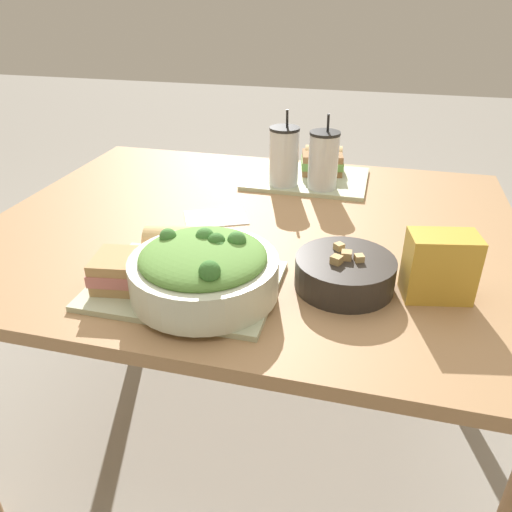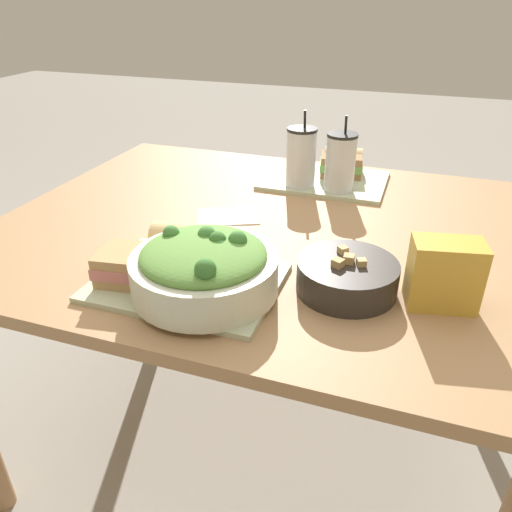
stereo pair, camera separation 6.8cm
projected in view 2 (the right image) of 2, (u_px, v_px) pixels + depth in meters
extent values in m
plane|color=gray|center=(261.00, 432.00, 1.63)|extent=(12.00, 12.00, 0.00)
cube|color=#A37A51|center=(262.00, 229.00, 1.28)|extent=(1.33, 1.08, 0.03)
cylinder|color=#A37A51|center=(158.00, 243.00, 2.03)|extent=(0.06, 0.06, 0.72)
cylinder|color=#A37A51|center=(476.00, 297.00, 1.68)|extent=(0.06, 0.06, 0.72)
cube|color=#B2BC99|center=(187.00, 282.00, 1.01)|extent=(0.37, 0.27, 0.01)
cube|color=#B2BC99|center=(324.00, 180.00, 1.53)|extent=(0.37, 0.27, 0.01)
cylinder|color=beige|center=(204.00, 273.00, 0.96)|extent=(0.28, 0.28, 0.07)
ellipsoid|color=#5B8E3D|center=(203.00, 254.00, 0.94)|extent=(0.24, 0.24, 0.05)
sphere|color=#427F38|center=(220.00, 246.00, 0.93)|extent=(0.02, 0.02, 0.02)
sphere|color=#427F38|center=(171.00, 233.00, 0.97)|extent=(0.03, 0.03, 0.03)
sphere|color=#427F38|center=(238.00, 240.00, 0.94)|extent=(0.04, 0.04, 0.04)
sphere|color=#38702D|center=(217.00, 240.00, 0.94)|extent=(0.04, 0.04, 0.04)
sphere|color=#427F38|center=(207.00, 235.00, 0.96)|extent=(0.04, 0.04, 0.04)
sphere|color=#38702D|center=(205.00, 269.00, 0.85)|extent=(0.04, 0.04, 0.04)
cube|color=beige|center=(201.00, 246.00, 0.95)|extent=(0.05, 0.05, 0.01)
cube|color=beige|center=(196.00, 249.00, 0.94)|extent=(0.05, 0.05, 0.01)
cylinder|color=#2D2823|center=(347.00, 277.00, 0.98)|extent=(0.20, 0.20, 0.06)
cylinder|color=#5B2D19|center=(348.00, 266.00, 0.97)|extent=(0.18, 0.18, 0.01)
cube|color=tan|center=(349.00, 260.00, 0.96)|extent=(0.02, 0.02, 0.02)
cube|color=tan|center=(343.00, 251.00, 1.00)|extent=(0.02, 0.02, 0.02)
cube|color=tan|center=(361.00, 263.00, 0.95)|extent=(0.02, 0.02, 0.02)
cube|color=tan|center=(338.00, 264.00, 0.95)|extent=(0.03, 0.03, 0.02)
cube|color=tan|center=(134.00, 275.00, 1.00)|extent=(0.14, 0.12, 0.02)
cube|color=#C1706B|center=(132.00, 266.00, 0.99)|extent=(0.15, 0.12, 0.02)
cube|color=tan|center=(131.00, 256.00, 0.98)|extent=(0.14, 0.12, 0.02)
cylinder|color=tan|center=(185.00, 240.00, 1.08)|extent=(0.15, 0.09, 0.07)
cylinder|color=beige|center=(215.00, 243.00, 1.07)|extent=(0.02, 0.07, 0.07)
cube|color=olive|center=(340.00, 172.00, 1.55)|extent=(0.14, 0.11, 0.02)
cube|color=#6B9E47|center=(341.00, 165.00, 1.54)|extent=(0.14, 0.12, 0.02)
cube|color=olive|center=(341.00, 158.00, 1.53)|extent=(0.14, 0.11, 0.02)
cylinder|color=tan|center=(343.00, 159.00, 1.58)|extent=(0.12, 0.09, 0.07)
cylinder|color=beige|center=(361.00, 160.00, 1.57)|extent=(0.01, 0.07, 0.07)
cylinder|color=silver|center=(301.00, 159.00, 1.44)|extent=(0.08, 0.08, 0.16)
cylinder|color=black|center=(301.00, 162.00, 1.45)|extent=(0.07, 0.07, 0.13)
cylinder|color=black|center=(302.00, 129.00, 1.40)|extent=(0.09, 0.09, 0.01)
cylinder|color=black|center=(305.00, 121.00, 1.39)|extent=(0.01, 0.02, 0.06)
cylinder|color=silver|center=(340.00, 164.00, 1.41)|extent=(0.08, 0.08, 0.16)
cylinder|color=maroon|center=(340.00, 167.00, 1.41)|extent=(0.07, 0.07, 0.13)
cylinder|color=black|center=(343.00, 135.00, 1.37)|extent=(0.09, 0.09, 0.01)
cylinder|color=black|center=(346.00, 126.00, 1.36)|extent=(0.01, 0.02, 0.06)
cube|color=gold|center=(444.00, 274.00, 0.92)|extent=(0.14, 0.10, 0.13)
cube|color=white|center=(228.00, 216.00, 1.31)|extent=(0.19, 0.17, 0.00)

